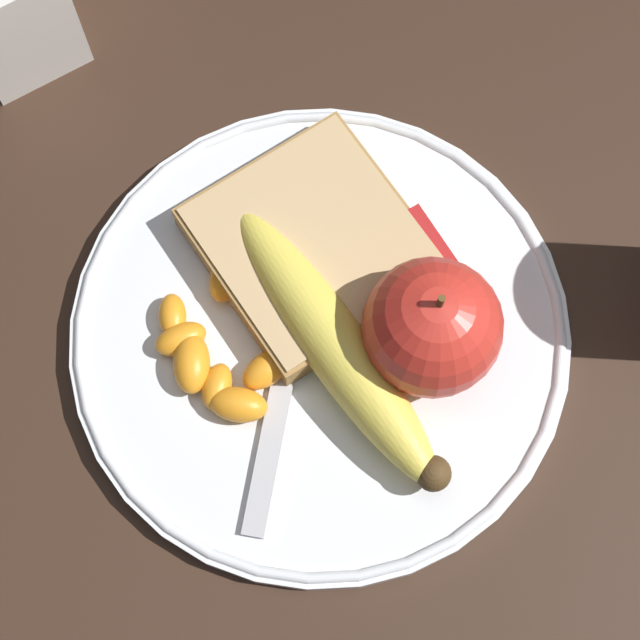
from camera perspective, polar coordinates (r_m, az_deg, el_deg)
The scene contains 16 objects.
ground_plane at distance 0.59m, azimuth -0.00°, elevation -0.96°, with size 3.00×3.00×0.00m, color #332116.
plate at distance 0.58m, azimuth -0.00°, elevation -0.73°, with size 0.27×0.27×0.01m.
apple at distance 0.55m, azimuth 6.01°, elevation -0.39°, with size 0.07×0.07×0.08m.
banana at distance 0.56m, azimuth 1.14°, elevation -1.34°, with size 0.19×0.04×0.03m.
bread_slice at distance 0.59m, azimuth -0.41°, elevation 3.99°, with size 0.12×0.11×0.02m.
fork at distance 0.58m, azimuth -1.67°, elevation -1.67°, with size 0.14×0.13×0.00m.
jam_packet at distance 0.59m, azimuth 4.88°, elevation 3.40°, with size 0.04×0.03×0.02m.
orange_segment_0 at distance 0.58m, azimuth -7.88°, elevation 0.21°, with size 0.03×0.02×0.01m.
orange_segment_1 at distance 0.56m, azimuth -4.38°, elevation -4.53°, with size 0.03×0.04×0.02m.
orange_segment_2 at distance 0.58m, azimuth -7.44°, elevation -1.01°, with size 0.02×0.03×0.02m.
orange_segment_3 at distance 0.58m, azimuth -4.87°, elevation 2.43°, with size 0.04×0.04×0.02m.
orange_segment_4 at distance 0.57m, azimuth -2.85°, elevation -2.63°, with size 0.02×0.03×0.02m.
orange_segment_5 at distance 0.57m, azimuth -5.43°, elevation -3.70°, with size 0.03×0.03×0.01m.
orange_segment_6 at distance 0.58m, azimuth -2.56°, elevation 2.50°, with size 0.03×0.03×0.02m.
orange_segment_7 at distance 0.57m, azimuth -6.87°, elevation -2.31°, with size 0.04×0.03×0.02m.
condiment_caddy at distance 0.66m, azimuth -16.30°, elevation 15.81°, with size 0.06×0.06×0.08m.
Camera 1 is at (-0.15, 0.09, 0.57)m, focal length 60.00 mm.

